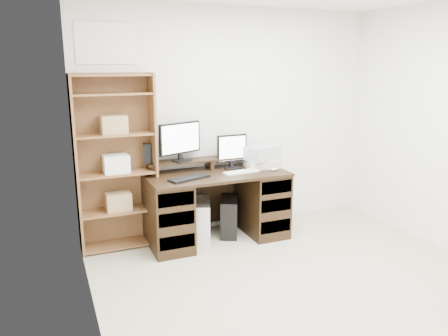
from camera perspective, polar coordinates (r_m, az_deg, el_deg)
room at (r=3.31m, az=15.00°, el=1.90°), size 3.54×4.04×2.54m
desk at (r=4.76m, az=-0.99°, el=-4.84°), size 1.50×0.70×0.75m
riser_shelf at (r=4.83m, az=-1.92°, el=1.00°), size 1.40×0.22×0.12m
monitor_wide at (r=4.65m, az=-5.77°, el=3.70°), size 0.50×0.22×0.41m
monitor_small at (r=4.81m, az=1.04°, el=2.34°), size 0.35×0.13×0.38m
speaker at (r=4.63m, az=-10.01°, el=1.90°), size 0.10×0.10×0.21m
keyboard_black at (r=4.41m, az=-4.55°, el=-1.32°), size 0.46×0.28×0.02m
keyboard_white at (r=4.66m, az=2.28°, el=-0.52°), size 0.40×0.16×0.02m
mouse at (r=4.78m, az=6.56°, el=-0.14°), size 0.09×0.08×0.03m
printer at (r=4.91m, az=4.92°, el=0.61°), size 0.38×0.29×0.09m
basket at (r=4.89m, az=4.95°, el=1.98°), size 0.41×0.34×0.15m
tower_silver at (r=4.75m, az=-3.08°, el=-6.95°), size 0.35×0.50×0.46m
tower_black at (r=4.94m, az=0.68°, el=-6.34°), size 0.34×0.46×0.42m
bookshelf at (r=4.57m, az=-13.96°, el=0.83°), size 0.80×0.30×1.80m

